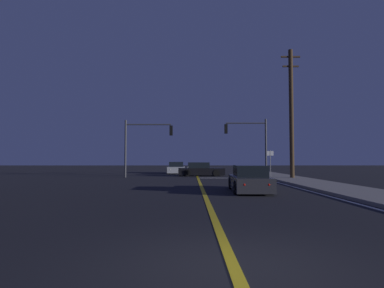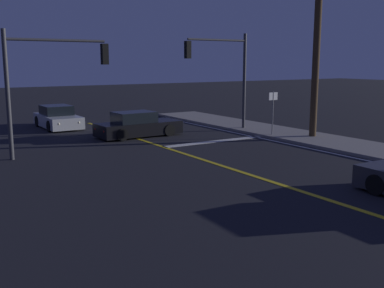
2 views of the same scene
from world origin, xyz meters
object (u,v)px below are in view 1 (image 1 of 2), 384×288
(car_following_oncoming_silver, at_px, (176,168))
(traffic_signal_far_left, at_px, (144,139))
(car_distant_tail_charcoal, at_px, (249,180))
(car_parked_curb_black, at_px, (201,170))
(utility_pole_right, at_px, (291,112))
(street_sign_corner, at_px, (270,160))
(traffic_signal_near_right, at_px, (250,138))

(car_following_oncoming_silver, xyz_separation_m, traffic_signal_far_left, (-2.62, -8.19, 2.94))
(car_distant_tail_charcoal, bearing_deg, traffic_signal_far_left, 121.96)
(car_parked_curb_black, distance_m, car_distant_tail_charcoal, 15.38)
(traffic_signal_far_left, relative_size, utility_pole_right, 0.49)
(car_following_oncoming_silver, relative_size, car_distant_tail_charcoal, 0.94)
(street_sign_corner, bearing_deg, car_distant_tail_charcoal, -109.16)
(car_parked_curb_black, height_order, traffic_signal_far_left, traffic_signal_far_left)
(car_distant_tail_charcoal, distance_m, traffic_signal_far_left, 14.88)
(traffic_signal_near_right, xyz_separation_m, utility_pole_right, (2.58, -4.33, 1.82))
(car_distant_tail_charcoal, xyz_separation_m, traffic_signal_near_right, (2.73, 14.05, 3.11))
(traffic_signal_far_left, height_order, utility_pole_right, utility_pole_right)
(car_parked_curb_black, distance_m, traffic_signal_near_right, 5.80)
(car_parked_curb_black, distance_m, traffic_signal_far_left, 6.56)
(car_distant_tail_charcoal, height_order, traffic_signal_far_left, traffic_signal_far_left)
(car_parked_curb_black, bearing_deg, utility_pole_right, 50.51)
(car_parked_curb_black, relative_size, traffic_signal_far_left, 0.88)
(car_following_oncoming_silver, bearing_deg, car_distant_tail_charcoal, 102.44)
(car_parked_curb_black, distance_m, utility_pole_right, 10.42)
(utility_pole_right, bearing_deg, traffic_signal_near_right, 120.79)
(utility_pole_right, height_order, street_sign_corner, utility_pole_right)
(car_following_oncoming_silver, xyz_separation_m, car_distant_tail_charcoal, (4.66, -20.84, -0.00))
(traffic_signal_far_left, xyz_separation_m, utility_pole_right, (12.58, -2.93, 1.99))
(traffic_signal_far_left, bearing_deg, car_parked_curb_black, 26.28)
(traffic_signal_near_right, relative_size, traffic_signal_far_left, 1.06)
(car_parked_curb_black, relative_size, car_distant_tail_charcoal, 1.00)
(traffic_signal_far_left, bearing_deg, traffic_signal_near_right, 7.97)
(car_following_oncoming_silver, distance_m, traffic_signal_far_left, 9.09)
(car_following_oncoming_silver, height_order, traffic_signal_near_right, traffic_signal_near_right)
(car_following_oncoming_silver, relative_size, traffic_signal_far_left, 0.83)
(utility_pole_right, xyz_separation_m, street_sign_corner, (-1.40, 1.53, -3.89))
(car_parked_curb_black, bearing_deg, traffic_signal_near_right, 73.38)
(car_parked_curb_black, xyz_separation_m, car_following_oncoming_silver, (-2.64, 5.60, 0.00))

